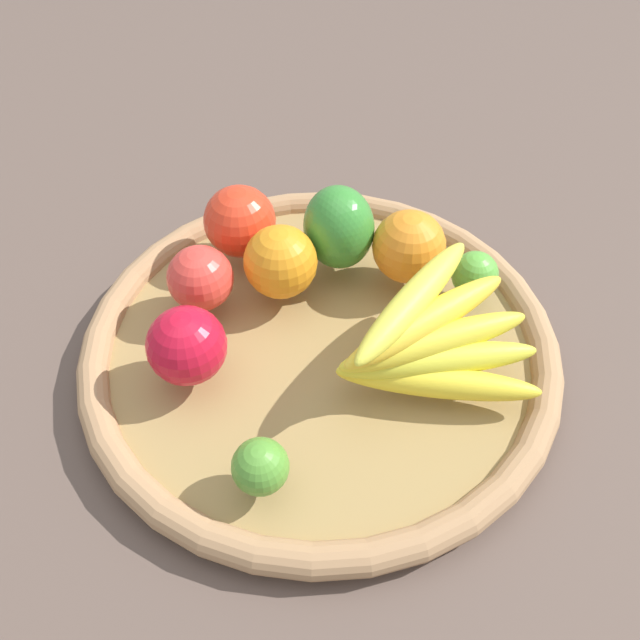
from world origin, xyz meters
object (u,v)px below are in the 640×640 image
at_px(bell_pepper, 339,227).
at_px(apple_2, 240,221).
at_px(apple_1, 187,346).
at_px(apple_0, 200,278).
at_px(lime_1, 475,274).
at_px(orange_0, 409,247).
at_px(orange_1, 279,262).
at_px(banana_bunch, 430,341).
at_px(lime_0, 260,467).

xyz_separation_m(bell_pepper, apple_2, (-0.08, 0.07, -0.01)).
bearing_deg(apple_1, apple_0, 57.15).
bearing_deg(apple_2, lime_1, -47.36).
xyz_separation_m(orange_0, orange_1, (-0.12, 0.05, -0.00)).
distance_m(apple_1, orange_0, 0.25).
bearing_deg(lime_1, apple_1, 168.61).
bearing_deg(banana_bunch, orange_1, 110.48).
relative_size(bell_pepper, lime_0, 1.94).
relative_size(apple_0, lime_0, 1.41).
distance_m(bell_pepper, lime_0, 0.27).
xyz_separation_m(apple_1, apple_0, (0.05, 0.07, -0.00)).
relative_size(bell_pepper, lime_1, 1.91).
bearing_deg(orange_0, apple_2, 135.21).
bearing_deg(bell_pepper, lime_1, -132.90).
bearing_deg(apple_0, apple_1, -122.85).
bearing_deg(banana_bunch, lime_1, 28.16).
bearing_deg(orange_0, lime_0, -151.59).
height_order(apple_0, apple_2, apple_2).
height_order(lime_0, apple_2, apple_2).
bearing_deg(lime_0, apple_1, 89.88).
bearing_deg(bell_pepper, lime_0, 142.04).
distance_m(banana_bunch, lime_1, 0.12).
distance_m(orange_0, lime_1, 0.07).
distance_m(banana_bunch, lime_0, 0.19).
bearing_deg(lime_0, apple_2, 65.34).
bearing_deg(lime_1, lime_0, -165.13).
relative_size(orange_0, apple_2, 0.98).
xyz_separation_m(apple_0, orange_1, (0.08, -0.03, 0.00)).
bearing_deg(orange_0, orange_1, 157.71).
distance_m(apple_1, banana_bunch, 0.22).
bearing_deg(lime_1, banana_bunch, -151.84).
bearing_deg(lime_1, orange_1, 146.88).
distance_m(apple_0, orange_1, 0.08).
height_order(banana_bunch, lime_0, banana_bunch).
bearing_deg(orange_0, lime_1, -53.91).
distance_m(lime_0, lime_1, 0.30).
xyz_separation_m(banana_bunch, apple_2, (-0.07, 0.24, -0.00)).
distance_m(apple_1, orange_1, 0.13).
distance_m(lime_0, apple_2, 0.29).
bearing_deg(apple_1, banana_bunch, -31.62).
height_order(orange_0, apple_0, orange_0).
xyz_separation_m(apple_1, bell_pepper, (0.20, 0.05, 0.01)).
relative_size(orange_0, apple_0, 1.15).
distance_m(apple_1, apple_2, 0.17).
bearing_deg(apple_0, bell_pepper, -7.75).
relative_size(apple_1, lime_0, 1.55).
bearing_deg(orange_0, apple_0, 159.01).
distance_m(bell_pepper, apple_2, 0.11).
distance_m(bell_pepper, apple_0, 0.15).
height_order(orange_0, lime_1, orange_0).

